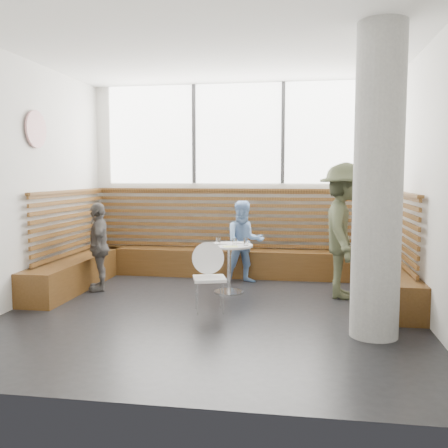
% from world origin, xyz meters
% --- Properties ---
extents(room, '(5.00, 5.00, 3.20)m').
position_xyz_m(room, '(0.00, 0.00, 1.60)').
color(room, silver).
rests_on(room, ground).
extents(booth, '(5.00, 2.50, 1.44)m').
position_xyz_m(booth, '(0.00, 1.77, 0.41)').
color(booth, '#482C12').
rests_on(booth, ground).
extents(concrete_column, '(0.50, 0.50, 3.20)m').
position_xyz_m(concrete_column, '(1.85, -0.60, 1.60)').
color(concrete_column, gray).
rests_on(concrete_column, ground).
extents(wall_art, '(0.03, 0.50, 0.50)m').
position_xyz_m(wall_art, '(-2.46, 0.40, 2.30)').
color(wall_art, white).
rests_on(wall_art, room).
extents(cafe_table, '(0.68, 0.68, 0.70)m').
position_xyz_m(cafe_table, '(0.06, 1.07, 0.50)').
color(cafe_table, silver).
rests_on(cafe_table, ground).
extents(cafe_chair, '(0.41, 0.40, 0.85)m').
position_xyz_m(cafe_chair, '(-0.03, 0.11, 0.49)').
color(cafe_chair, white).
rests_on(cafe_chair, ground).
extents(adult_man, '(0.76, 1.24, 1.86)m').
position_xyz_m(adult_man, '(1.66, 1.07, 0.93)').
color(adult_man, '#3E442D').
rests_on(adult_man, ground).
extents(child_back, '(0.75, 0.66, 1.29)m').
position_xyz_m(child_back, '(0.20, 1.76, 0.64)').
color(child_back, '#7EA5DB').
rests_on(child_back, ground).
extents(child_left, '(0.57, 0.82, 1.29)m').
position_xyz_m(child_left, '(-1.85, 0.95, 0.64)').
color(child_left, '#534E4B').
rests_on(child_left, ground).
extents(plate_near, '(0.18, 0.18, 0.01)m').
position_xyz_m(plate_near, '(-0.03, 1.13, 0.71)').
color(plate_near, white).
rests_on(plate_near, cafe_table).
extents(plate_far, '(0.19, 0.19, 0.01)m').
position_xyz_m(plate_far, '(0.18, 1.23, 0.71)').
color(plate_far, white).
rests_on(plate_far, cafe_table).
extents(glass_left, '(0.07, 0.07, 0.11)m').
position_xyz_m(glass_left, '(-0.09, 1.03, 0.75)').
color(glass_left, white).
rests_on(glass_left, cafe_table).
extents(glass_mid, '(0.07, 0.07, 0.10)m').
position_xyz_m(glass_mid, '(0.15, 0.98, 0.75)').
color(glass_mid, white).
rests_on(glass_mid, cafe_table).
extents(glass_right, '(0.07, 0.07, 0.11)m').
position_xyz_m(glass_right, '(0.31, 1.04, 0.75)').
color(glass_right, white).
rests_on(glass_right, cafe_table).
extents(menu_card, '(0.23, 0.19, 0.00)m').
position_xyz_m(menu_card, '(0.11, 0.87, 0.70)').
color(menu_card, '#A5C64C').
rests_on(menu_card, cafe_table).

